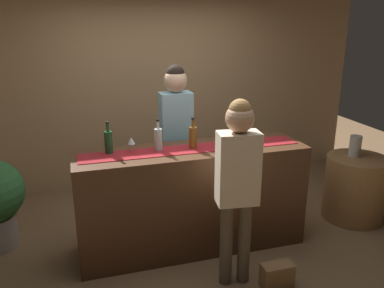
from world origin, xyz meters
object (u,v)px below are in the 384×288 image
(wine_bottle_amber, at_px, (193,137))
(round_side_table, at_px, (355,188))
(wine_glass_mid_counter, at_px, (131,141))
(wine_glass_near_customer, at_px, (219,137))
(handbag, at_px, (277,275))
(wine_bottle_green, at_px, (109,142))
(customer_sipping, at_px, (238,176))
(vase_on_side_table, at_px, (355,146))
(wine_bottle_clear, at_px, (158,139))
(bartender, at_px, (176,127))

(wine_bottle_amber, xyz_separation_m, round_side_table, (1.96, 0.03, -0.79))
(wine_bottle_amber, bearing_deg, wine_glass_mid_counter, 173.83)
(wine_glass_near_customer, height_order, round_side_table, wine_glass_near_customer)
(round_side_table, bearing_deg, handbag, -148.53)
(wine_bottle_green, distance_m, wine_glass_mid_counter, 0.21)
(wine_bottle_amber, bearing_deg, wine_bottle_green, 174.29)
(wine_bottle_green, relative_size, customer_sipping, 0.18)
(wine_glass_near_customer, bearing_deg, vase_on_side_table, 3.79)
(wine_bottle_clear, height_order, wine_glass_near_customer, wine_bottle_clear)
(bartender, distance_m, vase_on_side_table, 2.03)
(wine_bottle_clear, height_order, handbag, wine_bottle_clear)
(wine_glass_mid_counter, xyz_separation_m, handbag, (1.08, -0.93, -1.04))
(wine_bottle_green, bearing_deg, wine_bottle_amber, -5.71)
(round_side_table, xyz_separation_m, handbag, (-1.46, -0.89, -0.26))
(wine_glass_near_customer, height_order, wine_glass_mid_counter, same)
(wine_bottle_clear, distance_m, wine_glass_near_customer, 0.58)
(round_side_table, bearing_deg, wine_bottle_amber, -179.26)
(wine_bottle_green, distance_m, vase_on_side_table, 2.73)
(wine_bottle_amber, height_order, wine_glass_near_customer, wine_bottle_amber)
(bartender, bearing_deg, wine_bottle_clear, 58.75)
(round_side_table, bearing_deg, vase_on_side_table, 111.14)
(wine_bottle_green, bearing_deg, handbag, -36.33)
(wine_bottle_clear, height_order, vase_on_side_table, wine_bottle_clear)
(wine_glass_mid_counter, bearing_deg, bartender, 42.00)
(vase_on_side_table, distance_m, handbag, 1.87)
(bartender, distance_m, round_side_table, 2.18)
(wine_bottle_amber, relative_size, wine_glass_near_customer, 2.10)
(wine_glass_mid_counter, bearing_deg, vase_on_side_table, 0.44)
(wine_bottle_amber, distance_m, wine_bottle_green, 0.79)
(wine_bottle_clear, bearing_deg, vase_on_side_table, 1.21)
(wine_glass_mid_counter, xyz_separation_m, bartender, (0.56, 0.50, -0.04))
(wine_bottle_clear, bearing_deg, handbag, -47.34)
(wine_bottle_clear, bearing_deg, customer_sipping, -55.13)
(wine_bottle_amber, height_order, handbag, wine_bottle_amber)
(bartender, bearing_deg, round_side_table, 163.63)
(wine_bottle_clear, relative_size, handbag, 1.08)
(wine_glass_mid_counter, distance_m, vase_on_side_table, 2.53)
(wine_glass_mid_counter, relative_size, handbag, 0.51)
(vase_on_side_table, bearing_deg, wine_bottle_amber, -177.58)
(vase_on_side_table, height_order, handbag, vase_on_side_table)
(handbag, bearing_deg, customer_sipping, 151.33)
(wine_glass_near_customer, bearing_deg, round_side_table, 1.85)
(wine_bottle_amber, distance_m, round_side_table, 2.11)
(wine_bottle_clear, bearing_deg, wine_bottle_amber, -5.90)
(bartender, bearing_deg, customer_sipping, 97.71)
(wine_bottle_green, bearing_deg, bartender, 32.53)
(wine_glass_mid_counter, xyz_separation_m, customer_sipping, (0.75, -0.75, -0.14))
(wine_bottle_amber, distance_m, handbag, 1.45)
(wine_bottle_green, height_order, customer_sipping, customer_sipping)
(customer_sipping, xyz_separation_m, vase_on_side_table, (1.76, 0.77, -0.15))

